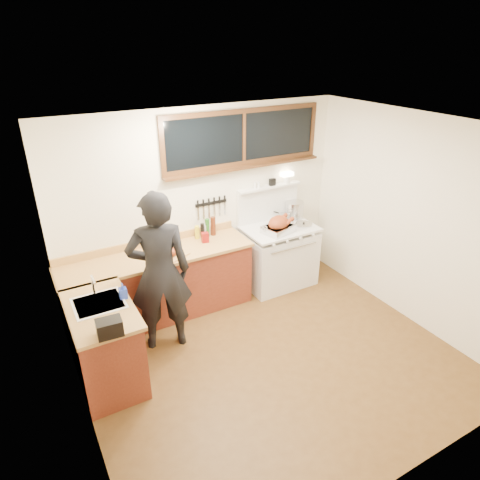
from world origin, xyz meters
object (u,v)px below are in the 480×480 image
cutting_board (172,253)px  roast_turkey (279,226)px  vintage_stove (278,254)px  man (160,273)px

cutting_board → roast_turkey: roast_turkey is taller
vintage_stove → man: (-1.96, -0.53, 0.50)m
vintage_stove → man: 2.09m
cutting_board → roast_turkey: bearing=-1.4°
man → cutting_board: bearing=53.8°
vintage_stove → cutting_board: bearing=-176.3°
vintage_stove → cutting_board: (-1.66, -0.11, 0.48)m
cutting_board → roast_turkey: size_ratio=0.95×
man → cutting_board: size_ratio=4.28×
vintage_stove → cutting_board: 1.73m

